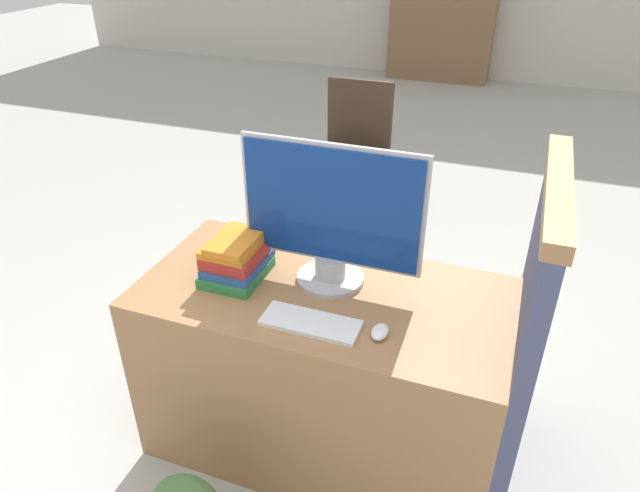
# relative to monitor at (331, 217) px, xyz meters

# --- Properties ---
(desk) EXTENTS (1.28, 0.65, 0.73)m
(desk) POSITION_rel_monitor_xyz_m (0.00, -0.07, -0.61)
(desk) COLOR #9E7047
(desk) RESTS_ON ground_plane
(carrel_divider) EXTENTS (0.07, 0.75, 1.23)m
(carrel_divider) POSITION_rel_monitor_xyz_m (0.67, -0.02, -0.35)
(carrel_divider) COLOR #474C70
(carrel_divider) RESTS_ON ground_plane
(monitor) EXTENTS (0.63, 0.24, 0.51)m
(monitor) POSITION_rel_monitor_xyz_m (0.00, 0.00, 0.00)
(monitor) COLOR #B7B7BC
(monitor) RESTS_ON desk
(keyboard) EXTENTS (0.31, 0.12, 0.02)m
(keyboard) POSITION_rel_monitor_xyz_m (0.03, -0.26, -0.24)
(keyboard) COLOR white
(keyboard) RESTS_ON desk
(mouse) EXTENTS (0.05, 0.08, 0.03)m
(mouse) POSITION_rel_monitor_xyz_m (0.24, -0.23, -0.24)
(mouse) COLOR white
(mouse) RESTS_ON desk
(book_stack) EXTENTS (0.19, 0.26, 0.16)m
(book_stack) POSITION_rel_monitor_xyz_m (-0.32, -0.09, -0.18)
(book_stack) COLOR #2D7F42
(book_stack) RESTS_ON desk
(far_chair) EXTENTS (0.44, 0.44, 0.92)m
(far_chair) POSITION_rel_monitor_xyz_m (-0.49, 1.86, -0.46)
(far_chair) COLOR #38281E
(far_chair) RESTS_ON ground_plane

